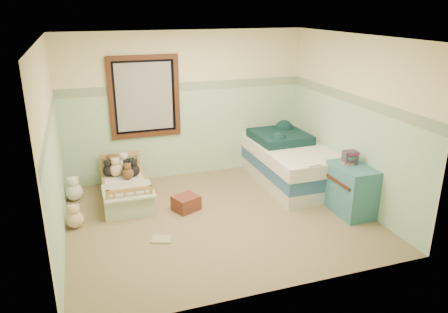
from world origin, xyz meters
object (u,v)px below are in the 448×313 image
object	(u,v)px
plush_floor_cream	(74,192)
twin_bed_frame	(289,175)
dresser	(351,190)
plush_floor_tan	(75,220)
floor_book	(162,239)
toddler_bed_frame	(126,194)
red_pillow	(186,203)

from	to	relation	value
plush_floor_cream	twin_bed_frame	world-z (taller)	plush_floor_cream
dresser	plush_floor_tan	bearing A→B (deg)	167.96
plush_floor_cream	plush_floor_tan	world-z (taller)	plush_floor_cream
dresser	floor_book	world-z (taller)	dresser
plush_floor_tan	floor_book	size ratio (longest dim) A/B	0.94
toddler_bed_frame	plush_floor_tan	bearing A→B (deg)	-137.00
plush_floor_cream	twin_bed_frame	bearing A→B (deg)	-6.41
twin_bed_frame	toddler_bed_frame	bearing A→B (deg)	176.23
plush_floor_tan	dresser	bearing A→B (deg)	-12.04
twin_bed_frame	dresser	bearing A→B (deg)	-76.92
plush_floor_cream	red_pillow	xyz separation A→B (m)	(1.57, -0.89, -0.02)
twin_bed_frame	floor_book	xyz separation A→B (m)	(-2.45, -1.25, -0.10)
red_pillow	floor_book	size ratio (longest dim) A/B	1.39
dresser	plush_floor_cream	bearing A→B (deg)	155.47
plush_floor_tan	dresser	size ratio (longest dim) A/B	0.32
twin_bed_frame	red_pillow	world-z (taller)	twin_bed_frame
plush_floor_tan	dresser	distance (m)	3.91
red_pillow	twin_bed_frame	bearing A→B (deg)	14.41
twin_bed_frame	plush_floor_cream	bearing A→B (deg)	173.59
plush_floor_cream	dresser	world-z (taller)	dresser
twin_bed_frame	red_pillow	xyz separation A→B (m)	(-1.93, -0.50, -0.00)
toddler_bed_frame	floor_book	xyz separation A→B (m)	(0.28, -1.43, -0.07)
dresser	red_pillow	size ratio (longest dim) A/B	2.08
twin_bed_frame	red_pillow	size ratio (longest dim) A/B	5.90
floor_book	toddler_bed_frame	bearing A→B (deg)	121.51
twin_bed_frame	floor_book	world-z (taller)	twin_bed_frame
dresser	floor_book	xyz separation A→B (m)	(-2.76, 0.10, -0.35)
dresser	twin_bed_frame	bearing A→B (deg)	103.08
dresser	red_pillow	bearing A→B (deg)	159.27
plush_floor_tan	twin_bed_frame	bearing A→B (deg)	8.67
floor_book	twin_bed_frame	bearing A→B (deg)	47.32
twin_bed_frame	dresser	distance (m)	1.41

